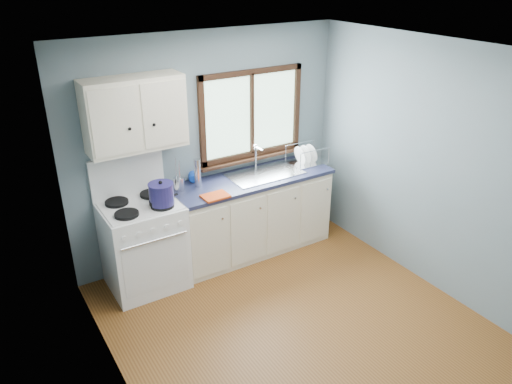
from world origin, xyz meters
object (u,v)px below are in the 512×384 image
utensil_crock (179,184)px  thermos (198,173)px  gas_range (144,243)px  sink (265,179)px  base_cabinets (251,218)px  dish_rack (306,158)px  stockpot (161,194)px  skillet (161,201)px

utensil_crock → thermos: 0.22m
gas_range → sink: (1.49, 0.02, 0.37)m
gas_range → base_cabinets: 1.31m
gas_range → dish_rack: gas_range is taller
stockpot → utensil_crock: (0.31, 0.28, -0.07)m
dish_rack → utensil_crock: bearing=178.6°
skillet → dish_rack: 1.93m
skillet → stockpot: (0.01, -0.01, 0.09)m
sink → skillet: size_ratio=2.37×
gas_range → base_cabinets: gas_range is taller
sink → stockpot: size_ratio=2.71×
gas_range → sink: size_ratio=1.62×
base_cabinets → utensil_crock: utensil_crock is taller
sink → skillet: bearing=-173.1°
utensil_crock → dish_rack: (1.60, -0.08, -0.02)m
gas_range → dish_rack: (2.09, 0.05, 0.49)m
sink → thermos: 0.82m
base_cabinets → thermos: bearing=171.3°
gas_range → skillet: gas_range is taller
skillet → thermos: 0.59m
sink → utensil_crock: (-1.00, 0.11, 0.14)m
gas_range → utensil_crock: gas_range is taller
sink → dish_rack: bearing=2.7°
sink → thermos: thermos is taller
sink → gas_range: bearing=-179.3°
base_cabinets → sink: (0.18, -0.00, 0.45)m
stockpot → sink: bearing=7.5°
base_cabinets → dish_rack: dish_rack is taller
thermos → dish_rack: (1.39, -0.07, -0.10)m
skillet → sink: bearing=-12.7°
base_cabinets → utensil_crock: (-0.82, 0.11, 0.59)m
thermos → dish_rack: bearing=-2.7°
thermos → utensil_crock: bearing=176.0°
sink → utensil_crock: bearing=173.8°
gas_range → stockpot: 0.62m
base_cabinets → stockpot: 1.31m
skillet → utensil_crock: size_ratio=0.97×
base_cabinets → thermos: 0.91m
gas_range → thermos: size_ratio=4.39×
base_cabinets → utensil_crock: 1.01m
skillet → thermos: size_ratio=1.14×
utensil_crock → dish_rack: size_ratio=0.84×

